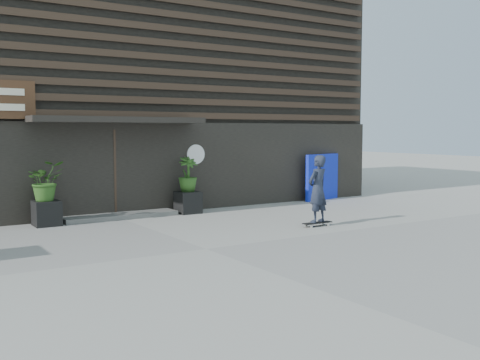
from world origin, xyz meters
TOP-DOWN VIEW (x-y plane):
  - ground at (0.00, 0.00)m, footprint 80.00×80.00m
  - entrance_step at (0.00, 4.60)m, footprint 3.00×0.80m
  - planter_pot_left at (-1.90, 4.40)m, footprint 0.60×0.60m
  - bamboo_left at (-1.90, 4.40)m, footprint 0.86×0.75m
  - planter_pot_right at (1.90, 4.40)m, footprint 0.60×0.60m
  - bamboo_right at (1.90, 4.40)m, footprint 0.54×0.54m
  - blue_tarp at (7.01, 4.70)m, footprint 1.59×0.48m
  - building at (-0.00, 9.96)m, footprint 18.00×11.00m
  - skateboarder at (3.50, 0.82)m, footprint 0.78×0.51m

SIDE VIEW (x-z plane):
  - ground at x=0.00m, z-range 0.00..0.00m
  - entrance_step at x=0.00m, z-range 0.00..0.12m
  - planter_pot_left at x=-1.90m, z-range 0.00..0.60m
  - planter_pot_right at x=1.90m, z-range 0.00..0.60m
  - blue_tarp at x=7.01m, z-range 0.00..1.51m
  - skateboarder at x=3.50m, z-range 0.04..1.74m
  - bamboo_left at x=-1.90m, z-range 0.60..1.56m
  - bamboo_right at x=1.90m, z-range 0.60..1.56m
  - building at x=0.00m, z-range -0.01..7.99m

